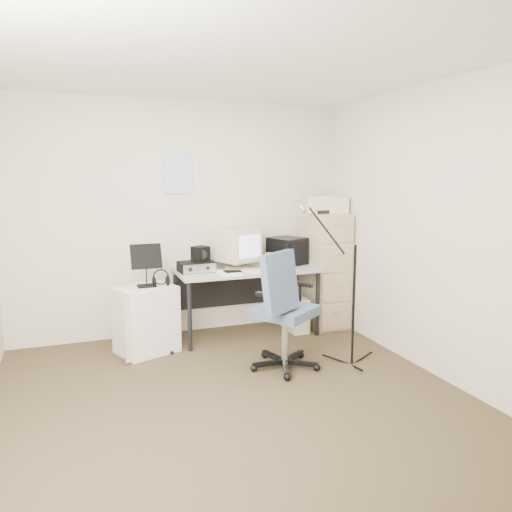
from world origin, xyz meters
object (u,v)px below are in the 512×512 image
object	(u,v)px
office_chair	(285,309)
side_cart	(146,320)
filing_cabinet	(324,269)
desk	(247,302)

from	to	relation	value
office_chair	side_cart	xyz separation A→B (m)	(-1.11, 0.85, -0.22)
filing_cabinet	desk	xyz separation A→B (m)	(-0.95, -0.03, -0.29)
filing_cabinet	side_cart	size ratio (longest dim) A/B	1.98
desk	office_chair	distance (m)	1.04
desk	office_chair	bearing A→B (deg)	-89.81
filing_cabinet	side_cart	world-z (taller)	filing_cabinet
filing_cabinet	desk	world-z (taller)	filing_cabinet
office_chair	desk	bearing A→B (deg)	55.40
desk	side_cart	xyz separation A→B (m)	(-1.11, -0.17, -0.04)
side_cart	office_chair	bearing A→B (deg)	-58.05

